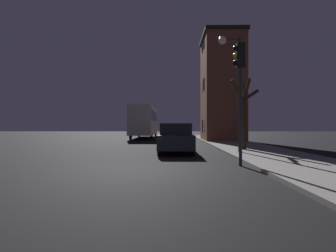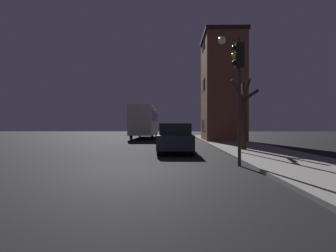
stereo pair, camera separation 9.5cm
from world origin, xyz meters
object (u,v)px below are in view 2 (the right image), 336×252
Objects in this scene: car_near_lane at (175,138)px; traffic_light at (239,78)px; streetlamp at (233,73)px; car_mid_lane at (177,134)px; bare_tree at (243,112)px; car_far_lane at (176,132)px; bus at (145,120)px.

traffic_light is at bearing -63.10° from car_near_lane.
car_mid_lane is at bearing 106.32° from streetlamp.
traffic_light is 1.08× the size of car_near_lane.
car_near_lane is at bearing 170.08° from streetlamp.
bare_tree reaches higher than car_mid_lane.
bare_tree is 4.35m from car_near_lane.
bare_tree is 8.90m from car_mid_lane.
car_mid_lane is (-2.10, 13.53, -2.45)m from traffic_light.
streetlamp is 1.44× the size of car_near_lane.
car_near_lane is at bearing 116.90° from traffic_light.
car_mid_lane is (-2.79, 9.53, -3.41)m from streetlamp.
traffic_light is 0.99× the size of car_far_lane.
streetlamp is at bearing -121.18° from bare_tree.
streetlamp is 0.56× the size of bus.
car_far_lane is (3.74, 0.84, -1.49)m from bus.
traffic_light is 5.93m from bare_tree.
bus is 2.36× the size of car_far_lane.
car_near_lane is (-2.99, 0.52, -3.38)m from streetlamp.
car_near_lane is (3.49, -17.08, -1.41)m from bus.
traffic_light is (-0.70, -4.00, -0.97)m from streetlamp.
streetlamp is 2.70m from bare_tree.
car_far_lane is at bearing 89.20° from car_near_lane.
traffic_light reaches higher than car_near_lane.
bus is 4.11m from car_far_lane.
bus is 2.58× the size of car_near_lane.
bus is at bearing 114.55° from car_mid_lane.
car_near_lane is at bearing -91.25° from car_mid_lane.
car_mid_lane is at bearing -90.34° from car_far_lane.
bus is (-6.48, 17.60, -1.97)m from streetlamp.
car_mid_lane is at bearing 98.81° from traffic_light.
car_far_lane is (-3.71, 16.84, -1.52)m from bare_tree.
car_mid_lane is at bearing 88.75° from car_near_lane.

